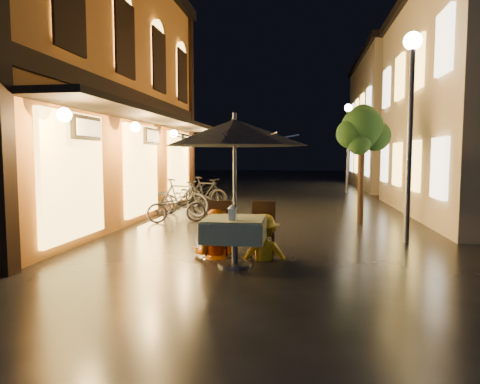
% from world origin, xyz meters
% --- Properties ---
extents(ground, '(90.00, 90.00, 0.00)m').
position_xyz_m(ground, '(0.00, 0.00, 0.00)').
color(ground, black).
rests_on(ground, ground).
extents(west_building, '(5.90, 11.40, 7.40)m').
position_xyz_m(west_building, '(-5.72, 4.00, 3.71)').
color(west_building, '#BD7134').
rests_on(west_building, ground).
extents(east_building_far, '(7.30, 10.30, 7.30)m').
position_xyz_m(east_building_far, '(7.49, 18.00, 3.66)').
color(east_building_far, tan).
rests_on(east_building_far, ground).
extents(street_tree, '(1.43, 1.20, 3.15)m').
position_xyz_m(street_tree, '(2.41, 4.51, 2.42)').
color(street_tree, black).
rests_on(street_tree, ground).
extents(streetlamp_near, '(0.36, 0.36, 4.23)m').
position_xyz_m(streetlamp_near, '(3.00, 2.00, 2.92)').
color(streetlamp_near, '#59595E').
rests_on(streetlamp_near, ground).
extents(streetlamp_far, '(0.36, 0.36, 4.23)m').
position_xyz_m(streetlamp_far, '(3.00, 14.00, 2.92)').
color(streetlamp_far, '#59595E').
rests_on(streetlamp_far, ground).
extents(cafe_table, '(0.99, 0.99, 0.78)m').
position_xyz_m(cafe_table, '(-0.21, -0.31, 0.59)').
color(cafe_table, '#59595E').
rests_on(cafe_table, ground).
extents(patio_umbrella, '(2.33, 2.33, 2.46)m').
position_xyz_m(patio_umbrella, '(-0.21, -0.31, 2.15)').
color(patio_umbrella, '#59595E').
rests_on(patio_umbrella, ground).
extents(cafe_chair_left, '(0.42, 0.42, 0.97)m').
position_xyz_m(cafe_chair_left, '(-0.61, 0.43, 0.54)').
color(cafe_chair_left, black).
rests_on(cafe_chair_left, ground).
extents(cafe_chair_right, '(0.42, 0.42, 0.97)m').
position_xyz_m(cafe_chair_right, '(0.19, 0.43, 0.54)').
color(cafe_chair_right, black).
rests_on(cafe_chair_right, ground).
extents(table_lantern, '(0.16, 0.16, 0.25)m').
position_xyz_m(table_lantern, '(-0.21, -0.54, 0.92)').
color(table_lantern, white).
rests_on(table_lantern, cafe_table).
extents(person_orange, '(0.83, 0.66, 1.65)m').
position_xyz_m(person_orange, '(-0.66, 0.27, 0.82)').
color(person_orange, '#CD5600').
rests_on(person_orange, ground).
extents(person_yellow, '(1.10, 0.81, 1.52)m').
position_xyz_m(person_yellow, '(0.21, 0.19, 0.76)').
color(person_yellow, '#FFB412').
rests_on(person_yellow, ground).
extents(bicycle_0, '(1.66, 1.13, 0.83)m').
position_xyz_m(bicycle_0, '(-2.45, 3.89, 0.41)').
color(bicycle_0, black).
rests_on(bicycle_0, ground).
extents(bicycle_1, '(1.92, 0.91, 1.11)m').
position_xyz_m(bicycle_1, '(-2.65, 4.96, 0.56)').
color(bicycle_1, black).
rests_on(bicycle_1, ground).
extents(bicycle_2, '(1.76, 0.76, 0.90)m').
position_xyz_m(bicycle_2, '(-2.63, 5.61, 0.45)').
color(bicycle_2, black).
rests_on(bicycle_2, ground).
extents(bicycle_3, '(1.83, 1.20, 1.07)m').
position_xyz_m(bicycle_3, '(-2.33, 6.85, 0.54)').
color(bicycle_3, black).
rests_on(bicycle_3, ground).
extents(bicycle_4, '(1.82, 0.69, 0.94)m').
position_xyz_m(bicycle_4, '(-2.70, 7.66, 0.47)').
color(bicycle_4, black).
rests_on(bicycle_4, ground).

